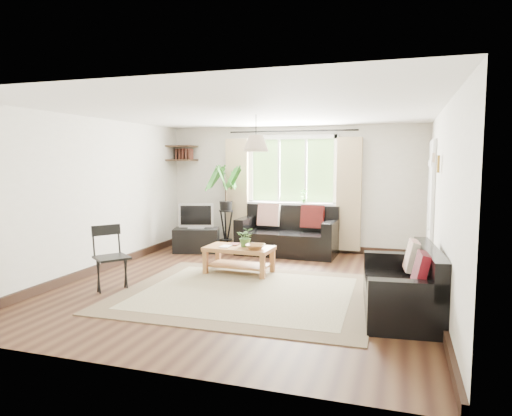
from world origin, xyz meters
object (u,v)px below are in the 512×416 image
(sofa_right, at_px, (401,282))
(tv_stand, at_px, (196,240))
(sofa_back, at_px, (287,232))
(palm_stand, at_px, (226,207))
(folding_chair, at_px, (112,259))
(coffee_table, at_px, (239,260))

(sofa_right, distance_m, tv_stand, 4.52)
(sofa_back, relative_size, tv_stand, 2.15)
(palm_stand, relative_size, folding_chair, 1.92)
(palm_stand, distance_m, folding_chair, 3.22)
(coffee_table, bearing_deg, sofa_back, 77.70)
(folding_chair, bearing_deg, sofa_right, -50.40)
(coffee_table, xyz_separation_m, tv_stand, (-1.35, 1.34, 0.02))
(coffee_table, bearing_deg, palm_stand, 117.20)
(tv_stand, height_order, palm_stand, palm_stand)
(sofa_back, xyz_separation_m, coffee_table, (-0.36, -1.65, -0.21))
(tv_stand, bearing_deg, sofa_back, -6.66)
(coffee_table, xyz_separation_m, folding_chair, (-1.31, -1.39, 0.22))
(folding_chair, bearing_deg, coffee_table, -6.69)
(sofa_back, bearing_deg, coffee_table, -100.56)
(sofa_back, distance_m, tv_stand, 1.75)
(sofa_right, height_order, coffee_table, sofa_right)
(sofa_back, height_order, sofa_right, sofa_back)
(sofa_back, bearing_deg, folding_chair, -117.00)
(tv_stand, relative_size, folding_chair, 0.97)
(tv_stand, distance_m, palm_stand, 0.87)
(sofa_back, xyz_separation_m, palm_stand, (-1.28, 0.13, 0.41))
(palm_stand, height_order, folding_chair, palm_stand)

